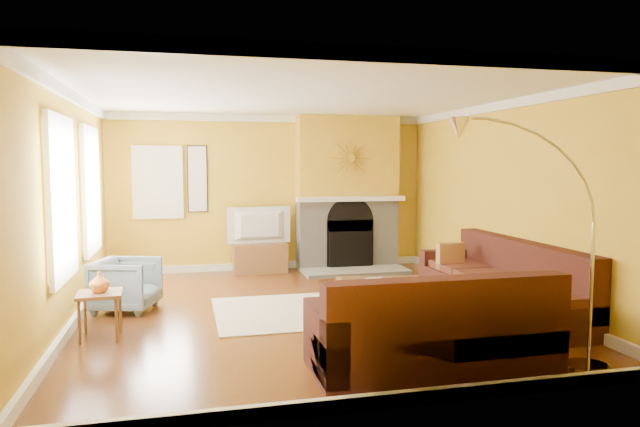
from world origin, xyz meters
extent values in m
cube|color=brown|center=(0.00, 0.00, -0.01)|extent=(5.50, 6.00, 0.02)
cube|color=white|center=(0.00, 0.00, 2.71)|extent=(5.50, 6.00, 0.02)
cube|color=gold|center=(0.00, 3.01, 1.35)|extent=(5.50, 0.02, 2.70)
cube|color=gold|center=(0.00, -3.01, 1.35)|extent=(5.50, 0.02, 2.70)
cube|color=gold|center=(-2.76, 0.00, 1.35)|extent=(0.02, 6.00, 2.70)
cube|color=gold|center=(2.76, 0.00, 1.35)|extent=(0.02, 6.00, 2.70)
cube|color=white|center=(-2.72, 1.30, 1.50)|extent=(0.06, 1.22, 1.72)
cube|color=white|center=(-2.72, -0.60, 1.50)|extent=(0.06, 1.22, 1.72)
cube|color=white|center=(-1.90, 2.96, 1.55)|extent=(0.82, 0.06, 1.22)
cube|color=white|center=(-1.25, 2.97, 1.60)|extent=(0.34, 0.04, 1.14)
cube|color=white|center=(1.35, 2.56, 1.25)|extent=(1.92, 0.22, 0.08)
cube|color=#9C9993|center=(1.35, 2.25, 0.03)|extent=(1.80, 0.70, 0.06)
cube|color=beige|center=(0.06, -0.02, 0.01)|extent=(2.40, 1.80, 0.02)
cube|color=brown|center=(-0.23, 2.68, 0.25)|extent=(0.90, 0.41, 0.50)
imported|color=black|center=(-0.23, 2.68, 0.81)|extent=(1.09, 0.17, 0.63)
cube|color=white|center=(-0.05, 2.74, 0.17)|extent=(0.33, 0.33, 0.33)
imported|color=slate|center=(-2.21, 0.53, 0.33)|extent=(0.91, 0.90, 0.67)
imported|color=orange|center=(-2.37, -0.62, 0.61)|extent=(0.23, 0.23, 0.22)
imported|color=white|center=(0.69, -0.49, 0.44)|extent=(0.25, 0.32, 0.03)
camera|label=1|loc=(-1.46, -6.94, 1.86)|focal=32.00mm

